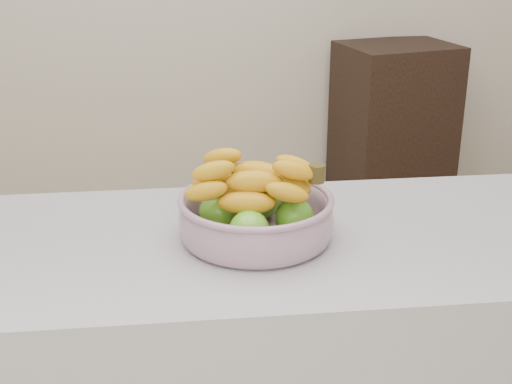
% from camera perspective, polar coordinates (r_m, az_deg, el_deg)
% --- Properties ---
extents(cabinet, '(0.60, 0.52, 0.93)m').
position_cam_1_polar(cabinet, '(3.61, 10.84, 4.27)').
color(cabinet, black).
rests_on(cabinet, ground).
extents(fruit_bowl, '(0.31, 0.31, 0.16)m').
position_cam_1_polar(fruit_bowl, '(1.42, -0.02, -1.65)').
color(fruit_bowl, '#A6B0C7').
rests_on(fruit_bowl, counter).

